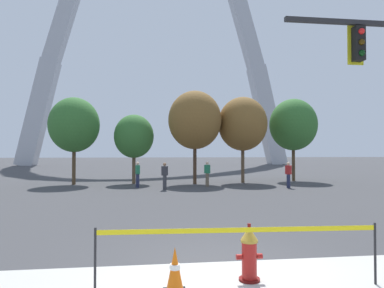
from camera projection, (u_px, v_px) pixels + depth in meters
ground_plane at (218, 262)px, 6.94m from camera, size 240.00×240.00×0.00m
fire_hydrant at (249, 254)px, 5.95m from camera, size 0.46×0.48×0.99m
caution_tape_barrier at (240, 246)px, 5.60m from camera, size 4.67×0.25×1.04m
traffic_cone_by_hydrant at (175, 270)px, 5.44m from camera, size 0.36×0.36×0.73m
monument_arch at (157, 32)px, 57.33m from camera, size 44.21×2.72×51.16m
tree_far_left at (74, 125)px, 23.22m from camera, size 3.37×3.37×5.90m
tree_left_mid at (134, 136)px, 23.92m from camera, size 2.75×2.75×4.81m
tree_center_left at (195, 120)px, 23.76m from camera, size 3.68×3.68×6.44m
tree_center_right at (243, 124)px, 24.68m from camera, size 3.52×3.52×6.16m
tree_right_mid at (293, 125)px, 26.11m from camera, size 3.57×3.57×6.24m
pedestrian_walking_left at (207, 174)px, 21.91m from camera, size 0.39×0.36×1.59m
pedestrian_standing_center at (288, 175)px, 21.03m from camera, size 0.35×0.39×1.59m
pedestrian_walking_right at (138, 174)px, 21.28m from camera, size 0.30×0.39×1.59m
pedestrian_near_trees at (165, 176)px, 19.96m from camera, size 0.39×0.32×1.59m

